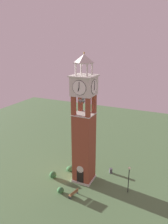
{
  "coord_description": "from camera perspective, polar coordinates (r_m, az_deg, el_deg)",
  "views": [
    {
      "loc": [
        12.29,
        -26.53,
        20.43
      ],
      "look_at": [
        0.0,
        0.0,
        11.02
      ],
      "focal_mm": 35.1,
      "sensor_mm": 36.0,
      "label": 1
    }
  ],
  "objects": [
    {
      "name": "ground",
      "position": [
        35.67,
        0.0,
        -17.11
      ],
      "size": [
        80.0,
        80.0,
        0.0
      ],
      "primitive_type": "plane",
      "color": "#517547"
    },
    {
      "name": "clock_tower",
      "position": [
        31.71,
        -0.0,
        -4.92
      ],
      "size": [
        3.31,
        3.31,
        19.17
      ],
      "color": "brown",
      "rests_on": "ground"
    },
    {
      "name": "park_bench",
      "position": [
        32.26,
        -2.7,
        -20.38
      ],
      "size": [
        0.84,
        1.66,
        0.95
      ],
      "color": "brown",
      "rests_on": "ground"
    },
    {
      "name": "lamp_post",
      "position": [
        32.21,
        11.63,
        -15.78
      ],
      "size": [
        0.36,
        0.36,
        4.06
      ],
      "color": "black",
      "rests_on": "ground"
    },
    {
      "name": "trash_bin",
      "position": [
        37.15,
        6.99,
        -14.95
      ],
      "size": [
        0.52,
        0.52,
        0.8
      ],
      "primitive_type": "cylinder",
      "color": "#4C4C51",
      "rests_on": "ground"
    },
    {
      "name": "shrub_near_entry",
      "position": [
        37.53,
        -3.58,
        -14.5
      ],
      "size": [
        1.27,
        1.27,
        0.76
      ],
      "primitive_type": "ellipsoid",
      "color": "#336638",
      "rests_on": "ground"
    },
    {
      "name": "shrub_left_of_tower",
      "position": [
        36.04,
        -8.08,
        -15.88
      ],
      "size": [
        1.08,
        1.08,
        1.06
      ],
      "primitive_type": "ellipsoid",
      "color": "#336638",
      "rests_on": "ground"
    },
    {
      "name": "shrub_behind_bench",
      "position": [
        33.05,
        -6.14,
        -19.58
      ],
      "size": [
        0.95,
        0.95,
        0.8
      ],
      "primitive_type": "ellipsoid",
      "color": "#336638",
      "rests_on": "ground"
    }
  ]
}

